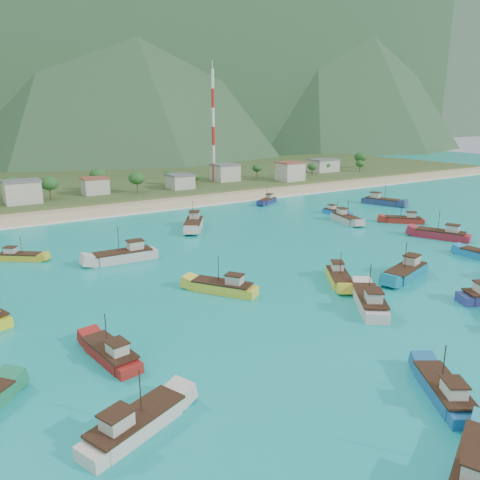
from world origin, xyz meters
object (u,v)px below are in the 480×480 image
boat_16 (194,225)px  boat_19 (135,425)px  boat_21 (267,201)px  boat_22 (478,470)px  boat_2 (19,257)px  radio_tower (213,127)px  boat_12 (370,302)px  boat_26 (404,220)px  boat_10 (336,212)px  boat_4 (346,219)px  boat_27 (223,288)px  boat_1 (124,256)px  boat_8 (382,202)px  boat_28 (339,278)px  boat_11 (442,235)px  boat_5 (406,273)px  boat_29 (444,392)px  boat_3 (111,354)px

boat_16 → boat_19: 79.58m
boat_21 → boat_22: bearing=120.5°
boat_2 → boat_21: (78.47, 23.68, 0.07)m
boat_2 → boat_19: bearing=38.1°
radio_tower → boat_12: radio_tower is taller
boat_21 → boat_26: 45.39m
radio_tower → boat_10: bearing=-90.0°
boat_4 → boat_27: size_ratio=1.08×
boat_1 → boat_22: boat_1 is taller
boat_16 → boat_8: bearing=-149.9°
boat_8 → boat_28: size_ratio=1.28×
boat_8 → boat_19: boat_8 is taller
boat_4 → boat_16: boat_16 is taller
boat_4 → boat_19: 95.11m
boat_4 → boat_10: size_ratio=1.34×
boat_10 → boat_22: (-63.49, -81.28, 0.21)m
boat_11 → boat_21: 59.58m
boat_28 → boat_10: bearing=-99.7°
boat_4 → boat_26: bearing=158.8°
boat_11 → boat_27: 60.60m
radio_tower → boat_27: radio_tower is taller
boat_2 → boat_22: (21.10, -82.90, 0.20)m
boat_11 → boat_26: bearing=44.7°
boat_8 → boat_26: 26.68m
boat_11 → boat_16: (-43.90, 40.61, 0.12)m
boat_2 → boat_4: boat_4 is taller
boat_5 → boat_29: bearing=117.9°
boat_3 → boat_8: size_ratio=0.81×
boat_8 → boat_16: boat_16 is taller
boat_1 → boat_27: 26.50m
boat_11 → boat_27: bearing=158.7°
boat_2 → boat_21: boat_21 is taller
boat_11 → boat_12: size_ratio=1.07×
boat_1 → boat_3: 39.69m
boat_19 → boat_22: (20.69, -20.00, 0.01)m
boat_8 → boat_22: size_ratio=1.16×
boat_28 → boat_26: bearing=-119.2°
boat_10 → boat_12: bearing=50.3°
boat_21 → boat_26: (13.58, -43.31, 0.06)m
boat_12 → boat_16: bearing=125.4°
boat_4 → boat_12: bearing=63.7°
boat_10 → boat_28: boat_28 is taller
boat_8 → boat_1: bearing=-8.7°
boat_21 → radio_tower: bearing=-38.8°
boat_26 → boat_1: bearing=129.6°
boat_3 → boat_11: 83.92m
radio_tower → boat_29: (-56.00, -144.39, -22.90)m
boat_12 → boat_11: bearing=59.7°
boat_2 → boat_16: bearing=134.8°
boat_27 → boat_8: bearing=-9.2°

